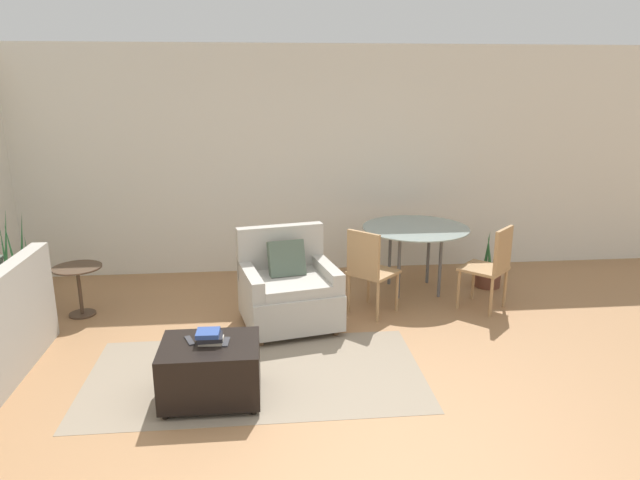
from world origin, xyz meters
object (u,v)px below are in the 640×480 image
dining_chair_near_right (492,263)px  book_stack (210,337)px  tv_remote_primary (226,342)px  dining_chair_near_left (369,267)px  ottoman (211,369)px  potted_plant_small (488,274)px  tv_remote_secondary (190,341)px  potted_plant (21,300)px  side_table (79,281)px  dining_table (415,234)px  armchair (288,290)px

dining_chair_near_right → book_stack: bearing=-151.9°
tv_remote_primary → dining_chair_near_left: (1.34, 1.48, 0.06)m
ottoman → potted_plant_small: size_ratio=1.09×
ottoman → tv_remote_secondary: tv_remote_secondary is taller
tv_remote_secondary → potted_plant_small: 3.82m
potted_plant → potted_plant_small: 5.06m
dining_chair_near_left → side_table: bearing=174.6°
book_stack → potted_plant: (-2.03, 1.69, -0.30)m
dining_table → armchair: bearing=-151.0°
tv_remote_secondary → dining_chair_near_right: size_ratio=0.18×
side_table → dining_table: dining_table is taller
book_stack → tv_remote_primary: bearing=-3.3°
ottoman → dining_chair_near_left: 2.11m
tv_remote_primary → potted_plant: (-2.15, 1.70, -0.25)m
dining_table → dining_chair_near_left: dining_chair_near_left is taller
potted_plant → book_stack: bearing=-39.9°
potted_plant → dining_table: 4.18m
ottoman → dining_chair_near_left: bearing=45.5°
potted_plant → side_table: size_ratio=2.16×
book_stack → dining_table: 2.99m
armchair → potted_plant: size_ratio=0.91×
tv_remote_secondary → potted_plant: potted_plant is taller
tv_remote_secondary → potted_plant_small: (3.16, 2.12, -0.31)m
armchair → potted_plant_small: size_ratio=1.54×
dining_chair_near_left → potted_plant: bearing=176.4°
tv_remote_primary → dining_chair_near_right: size_ratio=0.17×
book_stack → potted_plant_small: potted_plant_small is taller
armchair → dining_chair_near_right: armchair is taller
dining_table → dining_chair_near_right: dining_chair_near_right is taller
ottoman → potted_plant: (-2.02, 1.71, -0.04)m
ottoman → tv_remote_secondary: 0.27m
book_stack → tv_remote_primary: size_ratio=1.26×
tv_remote_secondary → potted_plant: 2.51m
tv_remote_secondary → dining_chair_near_left: 2.16m
ottoman → side_table: (-1.47, 1.77, 0.12)m
potted_plant_small → ottoman: bearing=-144.1°
side_table → tv_remote_secondary: bearing=-52.3°
side_table → dining_chair_near_right: bearing=-3.7°
tv_remote_secondary → potted_plant_small: potted_plant_small is taller
armchair → dining_chair_near_left: (0.82, 0.17, 0.16)m
book_stack → potted_plant: size_ratio=0.18×
ottoman → tv_remote_primary: tv_remote_primary is taller
potted_plant → dining_chair_near_right: potted_plant is taller
potted_plant_small → dining_chair_near_left: bearing=-155.9°
side_table → potted_plant_small: 4.50m
tv_remote_secondary → side_table: side_table is taller
armchair → dining_table: (1.47, 0.81, 0.32)m
dining_table → potted_plant_small: (0.90, 0.05, -0.52)m
potted_plant_small → dining_table: bearing=-177.0°
dining_table → ottoman: bearing=-134.6°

